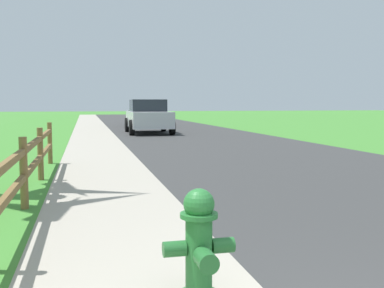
% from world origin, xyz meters
% --- Properties ---
extents(ground_plane, '(120.00, 120.00, 0.00)m').
position_xyz_m(ground_plane, '(0.00, 25.00, 0.00)').
color(ground_plane, '#3F8330').
extents(road_asphalt, '(7.00, 66.00, 0.01)m').
position_xyz_m(road_asphalt, '(3.50, 27.00, 0.00)').
color(road_asphalt, '#363636').
rests_on(road_asphalt, ground).
extents(curb_concrete, '(6.00, 66.00, 0.01)m').
position_xyz_m(curb_concrete, '(-3.00, 27.00, 0.00)').
color(curb_concrete, '#A69D8E').
rests_on(curb_concrete, ground).
extents(grass_verge, '(5.00, 66.00, 0.00)m').
position_xyz_m(grass_verge, '(-4.50, 27.00, 0.01)').
color(grass_verge, '#3F8330').
rests_on(grass_verge, ground).
extents(fire_hydrant, '(0.56, 0.47, 0.85)m').
position_xyz_m(fire_hydrant, '(-0.54, 1.74, 0.43)').
color(fire_hydrant, '#287233').
rests_on(fire_hydrant, ground).
extents(rail_fence, '(0.11, 10.03, 1.02)m').
position_xyz_m(rail_fence, '(-2.22, 5.13, 0.60)').
color(rail_fence, brown).
rests_on(rail_fence, ground).
extents(parked_suv_silver, '(2.17, 4.39, 1.68)m').
position_xyz_m(parked_suv_silver, '(1.72, 21.07, 0.83)').
color(parked_suv_silver, '#B7BABF').
rests_on(parked_suv_silver, ground).
extents(parked_car_black, '(2.09, 4.45, 1.54)m').
position_xyz_m(parked_car_black, '(2.50, 28.07, 0.79)').
color(parked_car_black, black).
rests_on(parked_car_black, ground).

